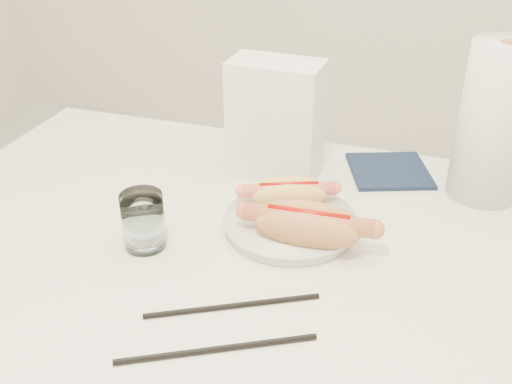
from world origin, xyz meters
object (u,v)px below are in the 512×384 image
(water_glass, at_px, (143,221))
(paper_towel_roll, at_px, (495,123))
(plate, at_px, (290,225))
(hotdog_left, at_px, (289,193))
(napkin_box, at_px, (275,120))
(table, at_px, (263,282))
(hotdog_right, at_px, (308,225))

(water_glass, relative_size, paper_towel_roll, 0.33)
(plate, xyz_separation_m, paper_towel_roll, (0.29, 0.21, 0.12))
(hotdog_left, distance_m, napkin_box, 0.16)
(table, bearing_deg, water_glass, -166.76)
(table, bearing_deg, plate, 71.55)
(table, bearing_deg, paper_towel_roll, 42.21)
(plate, height_order, paper_towel_roll, paper_towel_roll)
(plate, height_order, napkin_box, napkin_box)
(plate, bearing_deg, paper_towel_roll, 36.45)
(plate, xyz_separation_m, hotdog_left, (-0.02, 0.05, 0.03))
(table, distance_m, paper_towel_roll, 0.46)
(table, distance_m, napkin_box, 0.30)
(paper_towel_roll, bearing_deg, hotdog_left, -151.71)
(napkin_box, bearing_deg, water_glass, -110.01)
(plate, height_order, water_glass, water_glass)
(hotdog_right, height_order, water_glass, water_glass)
(hotdog_right, bearing_deg, water_glass, -166.28)
(hotdog_right, xyz_separation_m, paper_towel_roll, (0.25, 0.25, 0.09))
(water_glass, bearing_deg, paper_towel_roll, 33.64)
(hotdog_right, height_order, napkin_box, napkin_box)
(plate, bearing_deg, hotdog_right, -47.50)
(table, relative_size, plate, 5.89)
(napkin_box, xyz_separation_m, paper_towel_roll, (0.36, 0.04, 0.03))
(plate, relative_size, napkin_box, 0.96)
(paper_towel_roll, bearing_deg, hotdog_right, -134.53)
(table, bearing_deg, hotdog_right, 24.65)
(paper_towel_roll, bearing_deg, table, -137.79)
(plate, distance_m, hotdog_right, 0.07)
(napkin_box, bearing_deg, hotdog_right, -58.96)
(table, distance_m, water_glass, 0.21)
(hotdog_right, xyz_separation_m, napkin_box, (-0.11, 0.21, 0.06))
(water_glass, bearing_deg, table, 13.24)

